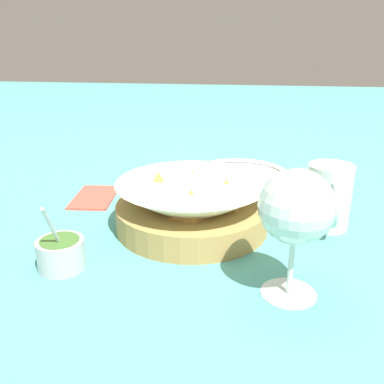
# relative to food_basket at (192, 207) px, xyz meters

# --- Properties ---
(ground_plane) EXTENTS (4.00, 4.00, 0.00)m
(ground_plane) POSITION_rel_food_basket_xyz_m (-0.02, -0.04, -0.04)
(ground_plane) COLOR teal
(food_basket) EXTENTS (0.24, 0.24, 0.09)m
(food_basket) POSITION_rel_food_basket_xyz_m (0.00, 0.00, 0.00)
(food_basket) COLOR #B2894C
(food_basket) RESTS_ON ground_plane
(sauce_cup) EXTENTS (0.07, 0.06, 0.10)m
(sauce_cup) POSITION_rel_food_basket_xyz_m (0.15, -0.16, -0.01)
(sauce_cup) COLOR #B7B7BC
(sauce_cup) RESTS_ON ground_plane
(wine_glass) EXTENTS (0.09, 0.09, 0.16)m
(wine_glass) POSITION_rel_food_basket_xyz_m (0.17, 0.14, 0.08)
(wine_glass) COLOR silver
(wine_glass) RESTS_ON ground_plane
(beer_mug) EXTENTS (0.11, 0.07, 0.10)m
(beer_mug) POSITION_rel_food_basket_xyz_m (-0.03, 0.22, 0.01)
(beer_mug) COLOR silver
(beer_mug) RESTS_ON ground_plane
(side_plate) EXTENTS (0.22, 0.22, 0.01)m
(side_plate) POSITION_rel_food_basket_xyz_m (-0.26, 0.07, -0.03)
(side_plate) COLOR white
(side_plate) RESTS_ON ground_plane
(napkin) EXTENTS (0.13, 0.08, 0.01)m
(napkin) POSITION_rel_food_basket_xyz_m (-0.10, -0.20, -0.03)
(napkin) COLOR #DB4C3D
(napkin) RESTS_ON ground_plane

